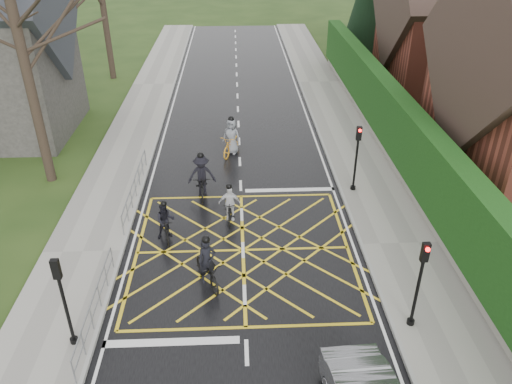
{
  "coord_description": "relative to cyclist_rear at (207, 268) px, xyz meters",
  "views": [
    {
      "loc": [
        -0.18,
        -15.29,
        11.43
      ],
      "look_at": [
        0.59,
        2.15,
        1.3
      ],
      "focal_mm": 35.0,
      "sensor_mm": 36.0,
      "label": 1
    }
  ],
  "objects": [
    {
      "name": "cyclist_mid",
      "position": [
        -0.48,
        6.07,
        0.14
      ],
      "size": [
        1.28,
        2.19,
        2.08
      ],
      "rotation": [
        0.0,
        0.0,
        0.08
      ],
      "color": "black",
      "rests_on": "ground"
    },
    {
      "name": "cyclist_front",
      "position": [
        0.75,
        3.92,
        0.0
      ],
      "size": [
        0.91,
        1.69,
        1.68
      ],
      "rotation": [
        0.0,
        0.0,
        -0.04
      ],
      "color": "black",
      "rests_on": "ground"
    },
    {
      "name": "traffic_light_sw",
      "position": [
        -3.85,
        -2.71,
        1.05
      ],
      "size": [
        0.24,
        0.31,
        3.21
      ],
      "color": "black",
      "rests_on": "ground"
    },
    {
      "name": "tree_near",
      "position": [
        -7.75,
        7.79,
        7.3
      ],
      "size": [
        9.24,
        9.24,
        11.44
      ],
      "color": "black",
      "rests_on": "ground"
    },
    {
      "name": "cyclist_back",
      "position": [
        -1.73,
        2.75,
        0.01
      ],
      "size": [
        0.84,
        1.71,
        1.65
      ],
      "rotation": [
        0.0,
        0.0,
        0.22
      ],
      "color": "black",
      "rests_on": "ground"
    },
    {
      "name": "traffic_light_se",
      "position": [
        6.35,
        -2.42,
        1.05
      ],
      "size": [
        0.24,
        0.31,
        3.21
      ],
      "rotation": [
        0.0,
        0.0,
        3.14
      ],
      "color": "black",
      "rests_on": "ground"
    },
    {
      "name": "sidewalk_right",
      "position": [
        7.25,
        1.79,
        -0.54
      ],
      "size": [
        3.0,
        80.0,
        0.15
      ],
      "primitive_type": "cube",
      "color": "gray",
      "rests_on": "ground"
    },
    {
      "name": "house_far",
      "position": [
        16.0,
        19.79,
        3.75
      ],
      "size": [
        9.8,
        8.8,
        10.3
      ],
      "color": "brown",
      "rests_on": "ground"
    },
    {
      "name": "hedge",
      "position": [
        9.0,
        7.79,
        1.49
      ],
      "size": [
        0.9,
        38.0,
        2.8
      ],
      "primitive_type": "cube",
      "color": "#12340E",
      "rests_on": "stone_wall"
    },
    {
      "name": "traffic_light_ne",
      "position": [
        6.35,
        5.98,
        1.05
      ],
      "size": [
        0.24,
        0.31,
        3.21
      ],
      "rotation": [
        0.0,
        0.0,
        3.14
      ],
      "color": "black",
      "rests_on": "ground"
    },
    {
      "name": "road",
      "position": [
        1.25,
        1.79,
        -0.61
      ],
      "size": [
        9.0,
        80.0,
        0.01
      ],
      "primitive_type": "cube",
      "color": "black",
      "rests_on": "ground"
    },
    {
      "name": "railing_south",
      "position": [
        -3.4,
        -1.71,
        0.17
      ],
      "size": [
        0.05,
        5.04,
        1.03
      ],
      "color": "slate",
      "rests_on": "ground"
    },
    {
      "name": "railing_north",
      "position": [
        -3.4,
        5.79,
        0.17
      ],
      "size": [
        0.05,
        6.04,
        1.03
      ],
      "color": "slate",
      "rests_on": "ground"
    },
    {
      "name": "sidewalk_left",
      "position": [
        -4.75,
        1.79,
        -0.54
      ],
      "size": [
        3.0,
        80.0,
        0.15
      ],
      "primitive_type": "cube",
      "color": "gray",
      "rests_on": "ground"
    },
    {
      "name": "stone_wall",
      "position": [
        9.0,
        7.79,
        -0.26
      ],
      "size": [
        0.5,
        38.0,
        0.7
      ],
      "primitive_type": "cube",
      "color": "slate",
      "rests_on": "ground"
    },
    {
      "name": "ground",
      "position": [
        1.25,
        1.79,
        -0.61
      ],
      "size": [
        120.0,
        120.0,
        0.0
      ],
      "primitive_type": "plane",
      "color": "#1D3210",
      "rests_on": "ground"
    },
    {
      "name": "cyclist_lead",
      "position": [
        0.85,
        10.3,
        0.1
      ],
      "size": [
        1.45,
        2.24,
        2.06
      ],
      "rotation": [
        0.0,
        0.0,
        -0.37
      ],
      "color": "#C07D17",
      "rests_on": "ground"
    },
    {
      "name": "cyclist_rear",
      "position": [
        0.0,
        0.0,
        0.0
      ],
      "size": [
        1.43,
        2.05,
        1.89
      ],
      "rotation": [
        0.0,
        0.0,
        0.43
      ],
      "color": "black",
      "rests_on": "ground"
    }
  ]
}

